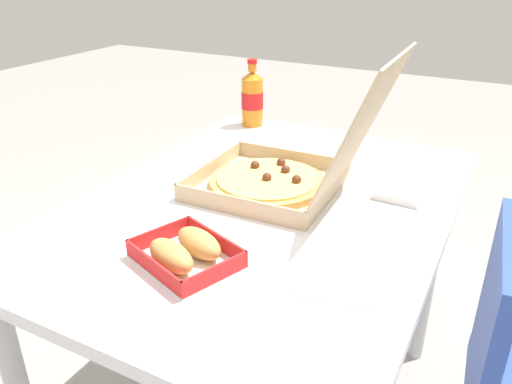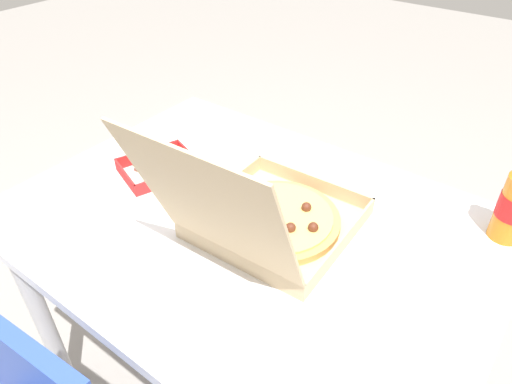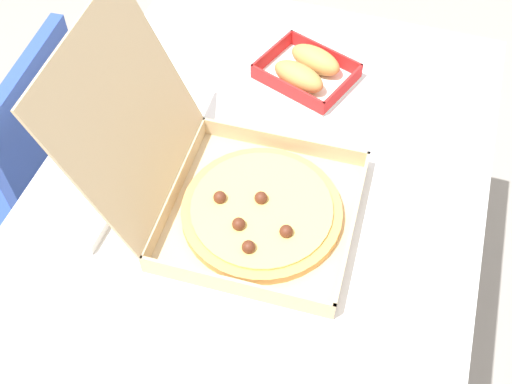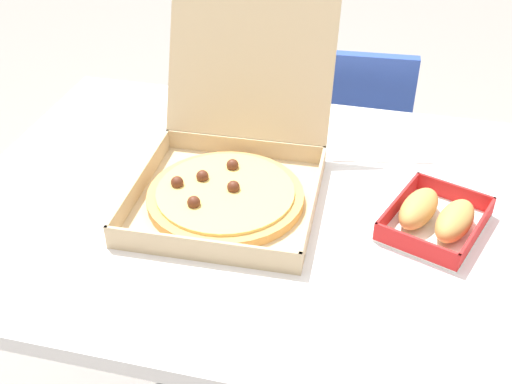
{
  "view_description": "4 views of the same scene",
  "coord_description": "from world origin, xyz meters",
  "views": [
    {
      "loc": [
        0.98,
        0.5,
        1.3
      ],
      "look_at": [
        0.01,
        -0.02,
        0.77
      ],
      "focal_mm": 35.74,
      "sensor_mm": 36.0,
      "label": 1
    },
    {
      "loc": [
        -0.52,
        0.66,
        1.45
      ],
      "look_at": [
        0.01,
        -0.04,
        0.8
      ],
      "focal_mm": 32.22,
      "sensor_mm": 36.0,
      "label": 2
    },
    {
      "loc": [
        -0.69,
        -0.21,
        1.68
      ],
      "look_at": [
        -0.06,
        -0.01,
        0.8
      ],
      "focal_mm": 43.72,
      "sensor_mm": 36.0,
      "label": 3
    },
    {
      "loc": [
        0.21,
        -0.94,
        1.45
      ],
      "look_at": [
        -0.01,
        -0.04,
        0.79
      ],
      "focal_mm": 44.56,
      "sensor_mm": 36.0,
      "label": 4
    }
  ],
  "objects": [
    {
      "name": "paper_menu",
      "position": [
        0.2,
        0.26,
        0.75
      ],
      "size": [
        0.24,
        0.19,
        0.0
      ],
      "primitive_type": "cube",
      "rotation": [
        0.0,
        0.0,
        0.2
      ],
      "color": "white",
      "rests_on": "dining_table"
    },
    {
      "name": "bread_side_box",
      "position": [
        0.31,
        -0.01,
        0.77
      ],
      "size": [
        0.21,
        0.23,
        0.06
      ],
      "color": "white",
      "rests_on": "dining_table"
    },
    {
      "name": "dining_table",
      "position": [
        0.0,
        0.0,
        0.66
      ],
      "size": [
        1.14,
        0.84,
        0.75
      ],
      "color": "white",
      "rests_on": "ground_plane"
    },
    {
      "name": "cola_bottle",
      "position": [
        -0.5,
        -0.3,
        0.84
      ],
      "size": [
        0.07,
        0.07,
        0.22
      ],
      "color": "orange",
      "rests_on": "dining_table"
    },
    {
      "name": "napkin_pile",
      "position": [
        -0.18,
        0.28,
        0.76
      ],
      "size": [
        0.11,
        0.11,
        0.02
      ],
      "primitive_type": "cube",
      "rotation": [
        0.0,
        0.0,
        -0.03
      ],
      "color": "white",
      "rests_on": "dining_table"
    },
    {
      "name": "pizza_box_open",
      "position": [
        -0.07,
        0.02,
        0.8
      ],
      "size": [
        0.35,
        0.47,
        0.36
      ],
      "color": "tan",
      "rests_on": "dining_table"
    }
  ]
}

